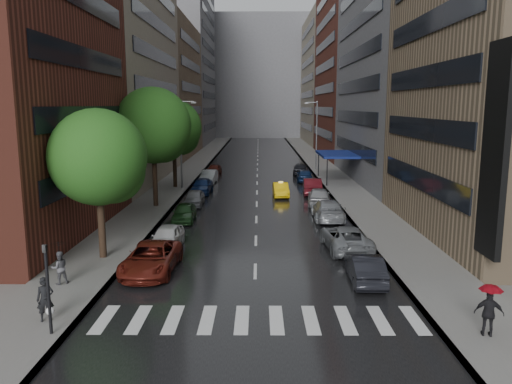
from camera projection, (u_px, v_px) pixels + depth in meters
ground at (255, 301)px, 22.21m from camera, size 220.00×220.00×0.00m
road at (258, 166)px, 71.47m from camera, size 14.00×140.00×0.01m
sidewalk_left at (195, 165)px, 71.50m from camera, size 4.00×140.00×0.15m
sidewalk_right at (320, 165)px, 71.40m from camera, size 4.00×140.00×0.15m
crosswalk at (259, 319)px, 20.24m from camera, size 13.15×2.80×0.01m
buildings_left at (161, 57)px, 77.46m from camera, size 8.00×108.00×38.00m
buildings_right at (357, 62)px, 75.40m from camera, size 8.05×109.10×36.00m
building_far at (258, 78)px, 135.70m from camera, size 40.00×14.00×32.00m
tree_near at (98, 157)px, 27.17m from camera, size 5.31×5.31×8.46m
tree_mid at (153, 126)px, 41.36m from camera, size 6.34×6.34×10.11m
tree_far at (174, 128)px, 51.33m from camera, size 5.78×5.78×9.21m
taxi at (281, 190)px, 47.44m from camera, size 1.53×4.03×1.31m
parked_cars_left at (191, 202)px, 41.11m from camera, size 2.65×41.61×1.55m
parked_cars_right at (320, 198)px, 42.64m from camera, size 2.74×42.79×1.60m
ped_bag_walker at (46, 300)px, 19.66m from camera, size 0.76×0.63×1.78m
ped_black_umbrella at (59, 259)px, 23.69m from camera, size 0.98×0.98×2.09m
ped_red_umbrella at (490, 306)px, 18.32m from camera, size 1.11×0.82×2.01m
traffic_light at (47, 281)px, 18.34m from camera, size 0.18×0.15×3.45m
street_lamp_left at (182, 142)px, 50.97m from camera, size 1.74×0.22×9.00m
street_lamp_right at (316, 134)px, 65.66m from camera, size 1.74×0.22×9.00m
awning at (337, 154)px, 56.10m from camera, size 4.00×8.00×3.12m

